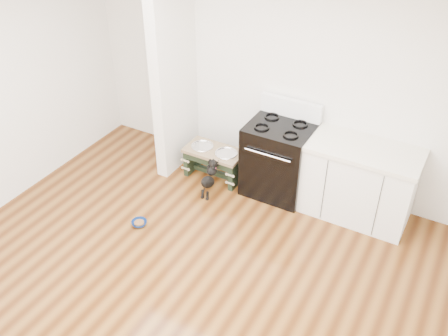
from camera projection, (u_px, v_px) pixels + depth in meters
ground at (161, 299)px, 4.84m from camera, size 5.00×5.00×0.00m
room_shell at (146, 161)px, 3.91m from camera, size 5.00×5.00×5.00m
partition_wall at (174, 69)px, 6.04m from camera, size 0.15×0.80×2.70m
oven_range at (279, 158)px, 6.01m from camera, size 0.76×0.69×1.14m
cabinet_run at (359, 182)px, 5.64m from camera, size 1.24×0.64×0.91m
dog_feeder at (214, 158)px, 6.34m from camera, size 0.75×0.40×0.43m
puppy at (209, 177)px, 6.07m from camera, size 0.13×0.38×0.46m
floor_bowl at (139, 223)px, 5.71m from camera, size 0.22×0.22×0.06m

